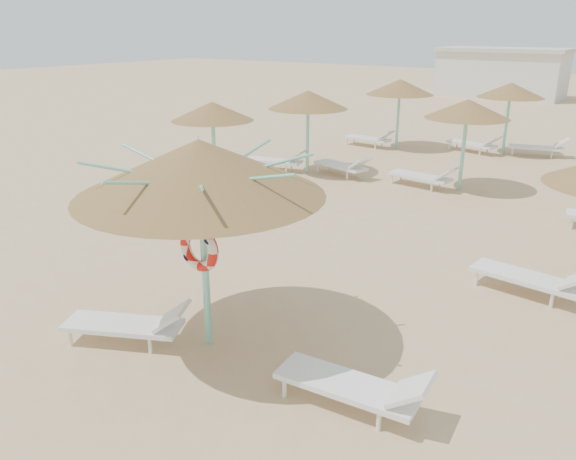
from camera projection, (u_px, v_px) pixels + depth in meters
The scene contains 6 objects.
ground at pixel (238, 336), 8.82m from camera, with size 120.00×120.00×0.00m, color tan.
main_palapa at pixel (200, 169), 7.71m from camera, with size 3.51×3.51×3.14m.
lounger_main_a at pixel (131, 324), 8.51m from camera, with size 1.97×1.36×0.70m.
lounger_main_b at pixel (357, 386), 7.01m from camera, with size 2.02×0.77×0.72m.
palapa_field at pixel (485, 108), 16.66m from camera, with size 14.26×14.22×2.72m.
service_hut at pixel (501, 72), 38.34m from camera, with size 8.40×4.40×3.25m.
Camera 1 is at (5.12, -5.83, 4.57)m, focal length 35.00 mm.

